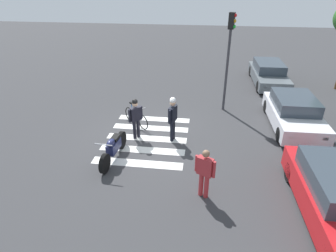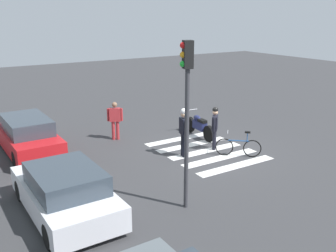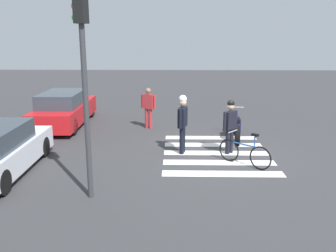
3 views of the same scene
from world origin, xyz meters
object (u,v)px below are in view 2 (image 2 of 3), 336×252
(leaning_bicycle, at_px, (238,147))
(traffic_light_pole, at_px, (187,101))
(officer_by_motorcycle, at_px, (184,129))
(pedestrian_bystander, at_px, (115,118))
(police_motorcycle, at_px, (199,126))
(car_white_van, at_px, (65,192))
(officer_on_foot, at_px, (215,125))
(car_red_convertible, at_px, (27,135))

(leaning_bicycle, bearing_deg, traffic_light_pole, 119.16)
(officer_by_motorcycle, bearing_deg, pedestrian_bystander, 22.25)
(police_motorcycle, distance_m, officer_by_motorcycle, 2.63)
(police_motorcycle, bearing_deg, pedestrian_bystander, 64.43)
(police_motorcycle, bearing_deg, car_white_van, 116.64)
(officer_on_foot, distance_m, car_red_convertible, 7.31)
(officer_on_foot, bearing_deg, pedestrian_bystander, 41.25)
(police_motorcycle, height_order, officer_by_motorcycle, officer_by_motorcycle)
(officer_by_motorcycle, distance_m, car_red_convertible, 6.08)
(leaning_bicycle, bearing_deg, pedestrian_bystander, 35.52)
(police_motorcycle, relative_size, leaning_bicycle, 1.75)
(officer_by_motorcycle, distance_m, pedestrian_bystander, 3.48)
(officer_on_foot, xyz_separation_m, car_white_van, (-1.91, 6.60, -0.35))
(police_motorcycle, distance_m, car_white_van, 7.91)
(leaning_bicycle, relative_size, car_white_van, 0.31)
(car_white_van, bearing_deg, traffic_light_pole, -115.49)
(car_red_convertible, bearing_deg, officer_by_motorcycle, -126.71)
(leaning_bicycle, distance_m, traffic_light_pole, 5.24)
(traffic_light_pole, bearing_deg, leaning_bicycle, -60.84)
(police_motorcycle, bearing_deg, officer_by_motorcycle, 130.15)
(pedestrian_bystander, bearing_deg, car_red_convertible, 83.37)
(officer_by_motorcycle, relative_size, car_white_van, 0.45)
(police_motorcycle, xyz_separation_m, traffic_light_pole, (-4.94, 4.14, 2.57))
(officer_on_foot, distance_m, car_white_van, 6.88)
(leaning_bicycle, xyz_separation_m, car_white_van, (-0.80, 6.87, 0.27))
(pedestrian_bystander, xyz_separation_m, car_white_van, (-5.11, 3.80, -0.29))
(police_motorcycle, distance_m, traffic_light_pole, 6.94)
(pedestrian_bystander, distance_m, traffic_light_pole, 6.90)
(leaning_bicycle, xyz_separation_m, traffic_light_pole, (-2.20, 3.94, 2.67))
(car_white_van, relative_size, traffic_light_pole, 0.91)
(leaning_bicycle, height_order, car_red_convertible, car_red_convertible)
(leaning_bicycle, xyz_separation_m, pedestrian_bystander, (4.31, 3.07, 0.56))
(pedestrian_bystander, bearing_deg, car_white_van, 143.37)
(police_motorcycle, xyz_separation_m, pedestrian_bystander, (1.56, 3.27, 0.46))
(car_white_van, relative_size, car_red_convertible, 0.89)
(police_motorcycle, distance_m, car_red_convertible, 7.10)
(police_motorcycle, xyz_separation_m, leaning_bicycle, (-2.74, 0.19, -0.10))
(leaning_bicycle, height_order, officer_by_motorcycle, officer_by_motorcycle)
(leaning_bicycle, bearing_deg, officer_on_foot, 13.77)
(officer_on_foot, distance_m, officer_by_motorcycle, 1.49)
(officer_by_motorcycle, relative_size, pedestrian_bystander, 1.14)
(officer_by_motorcycle, xyz_separation_m, traffic_light_pole, (-3.29, 2.18, 1.95))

